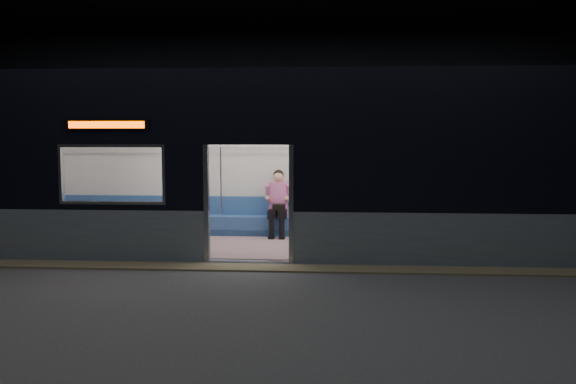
# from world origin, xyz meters

# --- Properties ---
(station_floor) EXTENTS (24.00, 14.00, 0.01)m
(station_floor) POSITION_xyz_m (0.00, 0.00, -0.01)
(station_floor) COLOR #47494C
(station_floor) RESTS_ON ground
(station_envelope) EXTENTS (24.00, 14.00, 5.00)m
(station_envelope) POSITION_xyz_m (0.00, 0.00, 3.66)
(station_envelope) COLOR black
(station_envelope) RESTS_ON station_floor
(tactile_strip) EXTENTS (22.80, 0.50, 0.03)m
(tactile_strip) POSITION_xyz_m (0.00, 0.55, 0.01)
(tactile_strip) COLOR #8C7F59
(tactile_strip) RESTS_ON station_floor
(metro_car) EXTENTS (18.00, 3.04, 3.35)m
(metro_car) POSITION_xyz_m (-0.00, 2.54, 1.85)
(metro_car) COLOR gray
(metro_car) RESTS_ON station_floor
(passenger) EXTENTS (0.43, 0.73, 1.41)m
(passenger) POSITION_xyz_m (0.30, 3.55, 0.82)
(passenger) COLOR black
(passenger) RESTS_ON metro_car
(handbag) EXTENTS (0.33, 0.30, 0.13)m
(handbag) POSITION_xyz_m (0.34, 3.31, 0.68)
(handbag) COLOR black
(handbag) RESTS_ON passenger
(transit_map) EXTENTS (1.03, 0.03, 0.67)m
(transit_map) POSITION_xyz_m (1.96, 3.85, 1.48)
(transit_map) COLOR white
(transit_map) RESTS_ON metro_car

